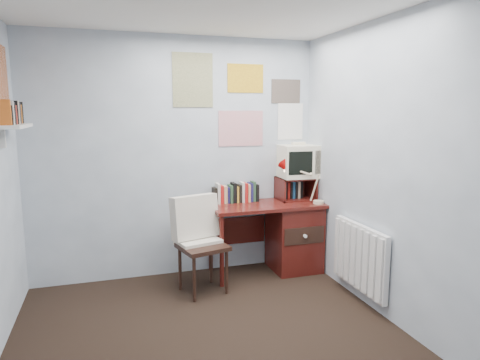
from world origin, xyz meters
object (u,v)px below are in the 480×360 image
(tv_riser, at_px, (296,188))
(radiator, at_px, (360,257))
(desk_lamp, at_px, (319,184))
(crt_tv, at_px, (298,160))
(wall_shelf, at_px, (13,126))
(desk, at_px, (289,234))
(desk_chair, at_px, (203,247))

(tv_riser, relative_size, radiator, 0.50)
(desk_lamp, height_order, crt_tv, crt_tv)
(wall_shelf, bearing_deg, tv_riser, 10.32)
(desk, distance_m, radiator, 0.97)
(desk, xyz_separation_m, wall_shelf, (-2.57, -0.38, 1.21))
(desk_chair, height_order, crt_tv, crt_tv)
(desk, height_order, radiator, desk)
(desk, distance_m, tv_riser, 0.51)
(desk_lamp, relative_size, wall_shelf, 0.67)
(desk, xyz_separation_m, desk_chair, (-1.04, -0.30, 0.05))
(radiator, bearing_deg, desk_lamp, 92.01)
(desk_lamp, bearing_deg, radiator, -74.62)
(desk_chair, relative_size, wall_shelf, 1.45)
(radiator, bearing_deg, crt_tv, 97.49)
(desk, relative_size, radiator, 1.50)
(desk, height_order, tv_riser, tv_riser)
(desk_lamp, bearing_deg, wall_shelf, -162.25)
(tv_riser, bearing_deg, wall_shelf, -169.68)
(tv_riser, distance_m, crt_tv, 0.32)
(tv_riser, xyz_separation_m, crt_tv, (0.03, 0.02, 0.32))
(desk_lamp, xyz_separation_m, radiator, (0.03, -0.77, -0.55))
(desk_chair, xyz_separation_m, radiator, (1.33, -0.62, -0.03))
(radiator, bearing_deg, wall_shelf, 169.11)
(desk, xyz_separation_m, radiator, (0.29, -0.93, 0.01))
(crt_tv, bearing_deg, desk, -136.64)
(wall_shelf, bearing_deg, crt_tv, 10.62)
(desk, bearing_deg, wall_shelf, -171.60)
(tv_riser, relative_size, wall_shelf, 0.65)
(desk_lamp, distance_m, radiator, 0.94)
(desk, relative_size, desk_lamp, 2.89)
(desk, relative_size, wall_shelf, 1.94)
(radiator, bearing_deg, desk, 107.24)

